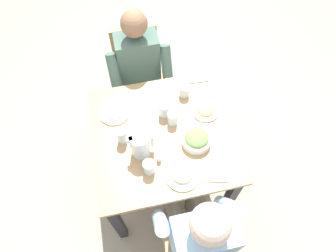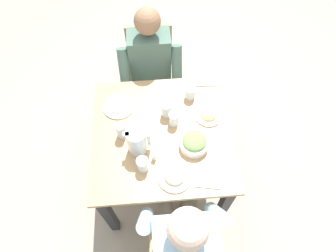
% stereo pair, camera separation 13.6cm
% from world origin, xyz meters
% --- Properties ---
extents(ground_plane, '(8.00, 8.00, 0.00)m').
position_xyz_m(ground_plane, '(0.00, 0.00, 0.00)').
color(ground_plane, '#9E937F').
extents(dining_table, '(0.91, 0.91, 0.73)m').
position_xyz_m(dining_table, '(0.00, 0.00, 0.61)').
color(dining_table, tan).
rests_on(dining_table, ground_plane).
extents(chair_far, '(0.40, 0.40, 0.87)m').
position_xyz_m(chair_far, '(-0.04, 0.81, 0.49)').
color(chair_far, tan).
rests_on(chair_far, ground_plane).
extents(diner_near, '(0.48, 0.53, 1.16)m').
position_xyz_m(diner_near, '(0.07, -0.60, 0.64)').
color(diner_near, '#9EC6E0').
rests_on(diner_near, ground_plane).
extents(diner_far, '(0.48, 0.53, 1.16)m').
position_xyz_m(diner_far, '(-0.04, 0.60, 0.64)').
color(diner_far, '#4C6B5B').
rests_on(diner_far, ground_plane).
extents(water_pitcher, '(0.16, 0.12, 0.19)m').
position_xyz_m(water_pitcher, '(-0.16, -0.11, 0.83)').
color(water_pitcher, silver).
rests_on(water_pitcher, dining_table).
extents(salad_bowl, '(0.19, 0.19, 0.09)m').
position_xyz_m(salad_bowl, '(0.20, -0.12, 0.77)').
color(salad_bowl, white).
rests_on(salad_bowl, dining_table).
extents(plate_yoghurt, '(0.22, 0.22, 0.04)m').
position_xyz_m(plate_yoghurt, '(-0.28, 0.23, 0.74)').
color(plate_yoghurt, white).
rests_on(plate_yoghurt, dining_table).
extents(plate_beans, '(0.21, 0.21, 0.05)m').
position_xyz_m(plate_beans, '(0.06, -0.32, 0.75)').
color(plate_beans, white).
rests_on(plate_beans, dining_table).
extents(plate_fries, '(0.19, 0.19, 0.04)m').
position_xyz_m(plate_fries, '(0.33, 0.11, 0.74)').
color(plate_fries, white).
rests_on(plate_fries, dining_table).
extents(water_glass_by_pitcher, '(0.07, 0.07, 0.09)m').
position_xyz_m(water_glass_by_pitcher, '(0.22, 0.28, 0.77)').
color(water_glass_by_pitcher, silver).
rests_on(water_glass_by_pitcher, dining_table).
extents(water_glass_near_left, '(0.07, 0.07, 0.10)m').
position_xyz_m(water_glass_near_left, '(0.09, 0.07, 0.78)').
color(water_glass_near_left, silver).
rests_on(water_glass_near_left, dining_table).
extents(water_glass_far_right, '(0.07, 0.07, 0.10)m').
position_xyz_m(water_glass_far_right, '(-0.13, -0.24, 0.78)').
color(water_glass_far_right, silver).
rests_on(water_glass_far_right, dining_table).
extents(water_glass_far_left, '(0.06, 0.06, 0.11)m').
position_xyz_m(water_glass_far_left, '(-0.26, -0.00, 0.79)').
color(water_glass_far_left, silver).
rests_on(water_glass_far_left, dining_table).
extents(water_glass_center, '(0.07, 0.07, 0.11)m').
position_xyz_m(water_glass_center, '(0.05, 0.14, 0.78)').
color(water_glass_center, silver).
rests_on(water_glass_center, dining_table).
extents(salt_shaker, '(0.03, 0.03, 0.05)m').
position_xyz_m(salt_shaker, '(-0.06, -0.19, 0.76)').
color(salt_shaker, white).
rests_on(salt_shaker, dining_table).
extents(fork_near, '(0.17, 0.06, 0.01)m').
position_xyz_m(fork_near, '(0.24, -0.39, 0.73)').
color(fork_near, silver).
rests_on(fork_near, dining_table).
extents(knife_near, '(0.19, 0.03, 0.01)m').
position_xyz_m(knife_near, '(0.34, 0.37, 0.73)').
color(knife_near, silver).
rests_on(knife_near, dining_table).
extents(fork_far, '(0.17, 0.07, 0.01)m').
position_xyz_m(fork_far, '(0.05, -0.34, 0.73)').
color(fork_far, silver).
rests_on(fork_far, dining_table).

